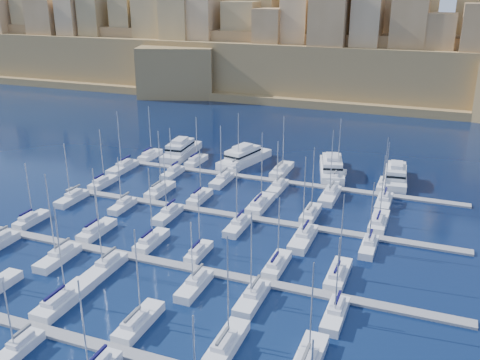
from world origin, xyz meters
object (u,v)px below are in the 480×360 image
at_px(motor_yacht_d, 396,176).
at_px(sailboat_4, 227,343).
at_px(motor_yacht_c, 332,167).
at_px(motor_yacht_b, 244,157).
at_px(sailboat_2, 63,300).
at_px(motor_yacht_a, 181,150).

bearing_deg(motor_yacht_d, sailboat_4, -100.99).
bearing_deg(motor_yacht_c, sailboat_4, -88.72).
bearing_deg(motor_yacht_b, sailboat_2, -91.07).
xyz_separation_m(sailboat_4, motor_yacht_c, (-1.57, 70.33, 0.96)).
height_order(sailboat_2, sailboat_4, sailboat_4).
bearing_deg(motor_yacht_c, motor_yacht_a, -179.74).
bearing_deg(sailboat_4, motor_yacht_b, 109.06).
bearing_deg(motor_yacht_b, motor_yacht_a, -179.12).
xyz_separation_m(sailboat_2, sailboat_4, (25.64, -0.58, -0.01)).
height_order(motor_yacht_b, motor_yacht_d, same).
bearing_deg(sailboat_4, motor_yacht_c, 91.28).
relative_size(motor_yacht_b, motor_yacht_d, 1.12).
height_order(sailboat_2, motor_yacht_b, sailboat_2).
distance_m(motor_yacht_a, motor_yacht_b, 17.85).
xyz_separation_m(sailboat_4, motor_yacht_d, (13.52, 69.61, 0.96)).
height_order(sailboat_4, motor_yacht_c, sailboat_4).
distance_m(sailboat_2, motor_yacht_b, 69.85).
xyz_separation_m(sailboat_4, motor_yacht_b, (-24.33, 70.41, 0.96)).
relative_size(motor_yacht_c, motor_yacht_d, 1.11).
distance_m(motor_yacht_b, motor_yacht_d, 37.86).
relative_size(sailboat_2, motor_yacht_d, 0.94).
relative_size(sailboat_2, motor_yacht_a, 0.88).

